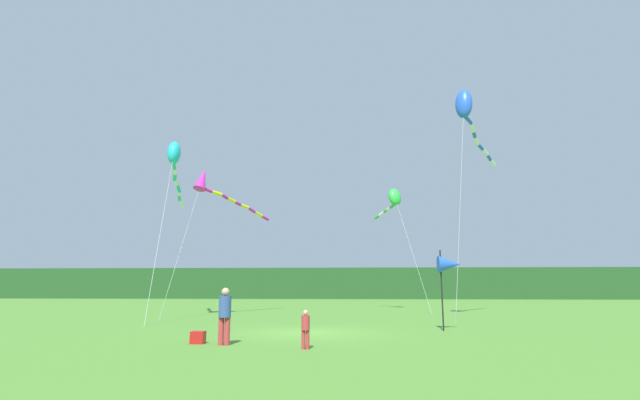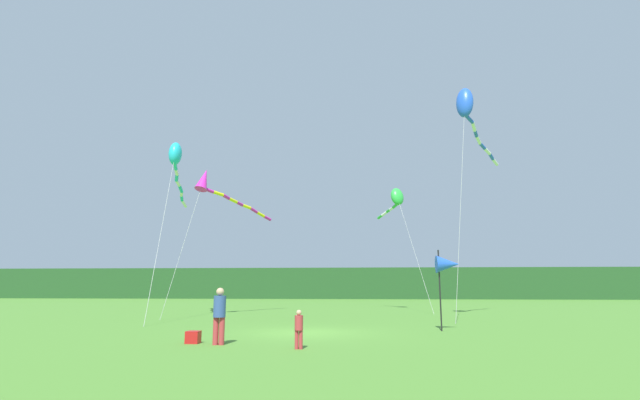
% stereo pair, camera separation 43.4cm
% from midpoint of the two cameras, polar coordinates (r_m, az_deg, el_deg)
% --- Properties ---
extents(ground_plane, '(120.00, 120.00, 0.00)m').
position_cam_midpoint_polar(ground_plane, '(18.34, -1.98, -15.88)').
color(ground_plane, '#4C842D').
extents(distant_treeline, '(108.00, 3.44, 4.03)m').
position_cam_midpoint_polar(distant_treeline, '(63.20, 2.14, -10.12)').
color(distant_treeline, '#234C23').
rests_on(distant_treeline, ground).
extents(person_adult, '(0.37, 0.37, 1.69)m').
position_cam_midpoint_polar(person_adult, '(14.86, -12.39, -13.30)').
color(person_adult, '#B23338').
rests_on(person_adult, ground).
extents(person_child, '(0.24, 0.24, 1.08)m').
position_cam_midpoint_polar(person_child, '(13.66, -2.72, -15.24)').
color(person_child, '#B23338').
rests_on(person_child, ground).
extents(cooler_box, '(0.40, 0.37, 0.37)m').
position_cam_midpoint_polar(cooler_box, '(15.47, -15.48, -15.86)').
color(cooler_box, red).
rests_on(cooler_box, ground).
extents(banner_flag_pole, '(0.90, 0.70, 3.16)m').
position_cam_midpoint_polar(banner_flag_pole, '(19.56, 14.88, -7.67)').
color(banner_flag_pole, black).
rests_on(banner_flag_pole, ground).
extents(kite_magenta, '(4.11, 8.61, 8.75)m').
position_cam_midpoint_polar(kite_magenta, '(29.23, -13.41, 1.65)').
color(kite_magenta, '#B2B2B2').
rests_on(kite_magenta, ground).
extents(kite_green, '(3.14, 6.64, 8.89)m').
position_cam_midpoint_polar(kite_green, '(34.79, 8.61, 0.13)').
color(kite_green, '#B2B2B2').
rests_on(kite_green, ground).
extents(kite_cyan, '(2.72, 10.99, 9.94)m').
position_cam_midpoint_polar(kite_cyan, '(28.43, -17.72, 4.59)').
color(kite_cyan, '#B2B2B2').
rests_on(kite_cyan, ground).
extents(kite_blue, '(4.78, 7.79, 12.71)m').
position_cam_midpoint_polar(kite_blue, '(28.16, 17.03, 10.37)').
color(kite_blue, '#B2B2B2').
rests_on(kite_blue, ground).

